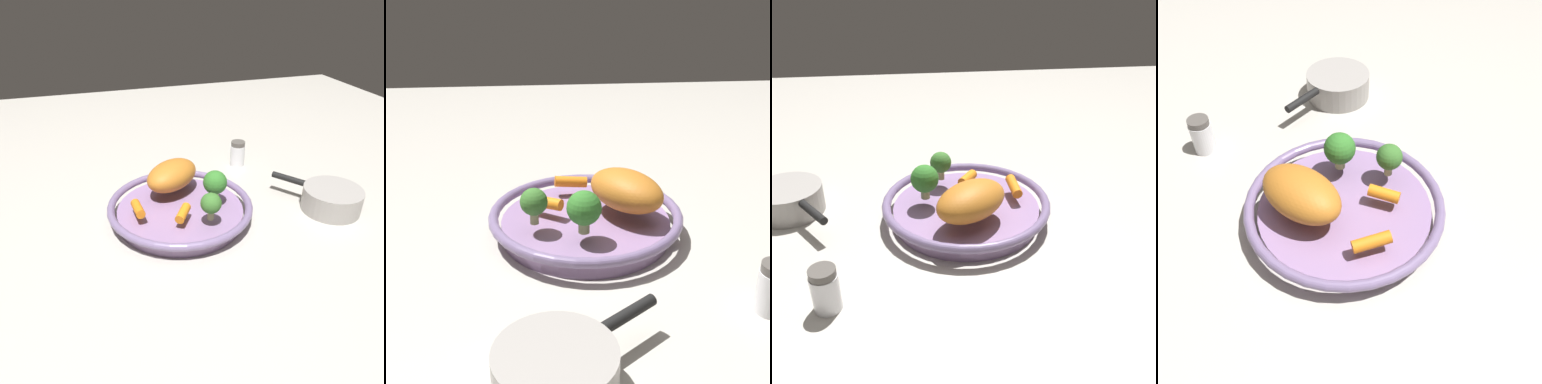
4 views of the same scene
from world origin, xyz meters
TOP-DOWN VIEW (x-y plane):
  - ground_plane at (0.00, 0.00)m, footprint 2.39×2.39m
  - serving_bowl at (0.00, 0.00)m, footprint 0.34×0.34m
  - roast_chicken_piece at (-0.00, 0.07)m, footprint 0.18×0.16m
  - baby_carrot_right at (-0.10, -0.02)m, footprint 0.02×0.06m
  - baby_carrot_center at (-0.01, -0.06)m, footprint 0.05×0.06m
  - broccoli_floret_mid at (0.08, -0.01)m, footprint 0.06×0.06m
  - broccoli_floret_large at (0.04, -0.09)m, footprint 0.05×0.05m
  - saucepan at (0.36, -0.07)m, footprint 0.17×0.20m

SIDE VIEW (x-z plane):
  - ground_plane at x=0.00m, z-range 0.00..0.00m
  - serving_bowl at x=0.00m, z-range 0.00..0.05m
  - saucepan at x=0.36m, z-range 0.00..0.06m
  - baby_carrot_right at x=-0.10m, z-range 0.04..0.07m
  - baby_carrot_center at x=-0.01m, z-range 0.05..0.07m
  - roast_chicken_piece at x=0.00m, z-range 0.05..0.12m
  - broccoli_floret_large at x=0.04m, z-range 0.05..0.12m
  - broccoli_floret_mid at x=0.08m, z-range 0.05..0.12m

